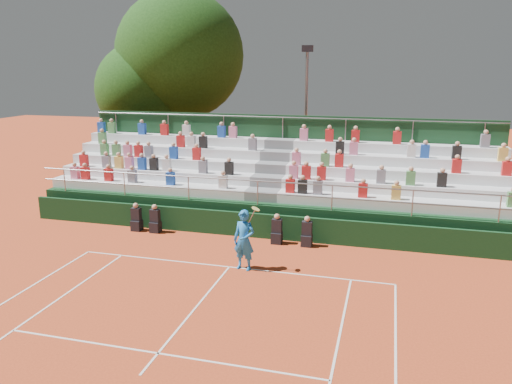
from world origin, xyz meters
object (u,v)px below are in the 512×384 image
(tennis_player, at_px, (244,240))
(tree_east, at_px, (180,56))
(floodlight_mast, at_px, (306,105))
(tree_west, at_px, (143,90))

(tennis_player, distance_m, tree_east, 17.08)
(floodlight_mast, bearing_deg, tennis_player, -89.34)
(tree_west, relative_size, floodlight_mast, 1.04)
(tennis_player, bearing_deg, tree_west, 128.54)
(tennis_player, bearing_deg, floodlight_mast, 90.66)
(tree_east, distance_m, floodlight_mast, 8.40)
(floodlight_mast, bearing_deg, tree_west, -179.09)
(tennis_player, relative_size, tree_east, 0.20)
(tree_west, xyz_separation_m, tree_east, (2.03, 1.08, 2.01))
(tennis_player, relative_size, floodlight_mast, 0.28)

